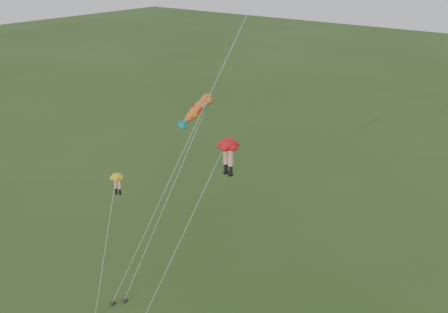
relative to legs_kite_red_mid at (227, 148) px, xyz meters
The scene contains 4 objects.
ground 13.45m from the legs_kite_red_mid, 125.42° to the right, with size 300.00×300.00×0.00m, color #294819.
legs_kite_red_mid is the anchor object (origin of this frame).
legs_kite_yellow 8.68m from the legs_kite_red_mid, 144.98° to the right, with size 2.18×5.06×9.63m.
fish_kite 3.74m from the legs_kite_red_mid, behind, with size 3.16×8.28×15.34m.
Camera 1 is at (23.52, -20.62, 24.79)m, focal length 40.00 mm.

